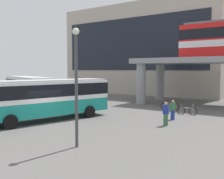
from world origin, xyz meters
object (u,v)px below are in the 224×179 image
Objects in this scene: bus_secondary at (28,87)px; pedestrian_near_building at (166,114)px; bicycle_silver at (187,111)px; pedestrian_by_bike_rack at (173,111)px; bicycle_brown at (170,106)px; station_building at (148,51)px; bus_main at (44,96)px.

bus_secondary reaches higher than pedestrian_near_building.
bicycle_silver is 1.13× the size of pedestrian_by_bike_rack.
station_building is at bearing 122.66° from bicycle_brown.
pedestrian_near_building is 1.08× the size of pedestrian_by_bike_rack.
bus_main is 6.66× the size of pedestrian_near_building.
bus_secondary is 6.25× the size of bicycle_silver.
station_building is 2.41× the size of bus_main.
pedestrian_by_bike_rack is (-0.19, -2.91, 0.38)m from bicycle_silver.
pedestrian_near_building reaches higher than bicycle_brown.
bicycle_silver is (13.75, -19.67, -6.96)m from station_building.
bicycle_silver is at bearing -39.28° from bicycle_brown.
pedestrian_near_building is 2.43m from pedestrian_by_bike_rack.
bus_secondary is at bearing 148.27° from bus_main.
bus_secondary reaches higher than pedestrian_by_bike_rack.
bus_secondary is 17.66m from bicycle_silver.
station_building is 27.16m from pedestrian_by_bike_rack.
station_building is 29.35m from pedestrian_near_building.
bus_main is at bearing -31.73° from bus_secondary.
pedestrian_by_bike_rack is (2.20, -4.87, 0.38)m from bicycle_brown.
bicycle_silver is 2.94m from pedestrian_by_bike_rack.
pedestrian_by_bike_rack reaches higher than bicycle_silver.
pedestrian_near_building is (2.62, -7.26, 0.44)m from bicycle_brown.
bus_main is 12.65m from bicycle_brown.
bus_main is at bearing -143.13° from pedestrian_by_bike_rack.
pedestrian_near_building is (13.97, -24.98, -6.52)m from station_building.
pedestrian_by_bike_rack reaches higher than bicycle_brown.
pedestrian_near_building is at bearing -87.61° from bicycle_silver.
bicycle_brown is (-2.39, 1.96, 0.00)m from bicycle_silver.
bus_secondary is (-3.47, -23.27, -5.33)m from station_building.
pedestrian_near_building is (8.61, 3.76, -1.19)m from bus_main.
bus_main is 10.32m from pedestrian_by_bike_rack.
pedestrian_by_bike_rack is (-0.41, 2.39, -0.06)m from pedestrian_near_building.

